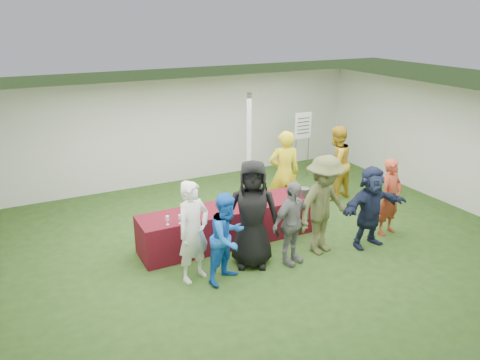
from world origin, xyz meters
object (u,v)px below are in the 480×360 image
wine_list_sign (303,131)px  staff_back (336,163)px  customer_2 (252,214)px  dump_bucket (304,192)px  customer_3 (292,223)px  customer_6 (390,197)px  serving_table (231,224)px  customer_1 (228,238)px  customer_5 (370,207)px  customer_4 (324,205)px  staff_pourer (284,173)px  customer_0 (193,232)px

wine_list_sign → staff_back: bearing=-95.2°
customer_2 → dump_bucket: bearing=52.1°
customer_3 → customer_6: size_ratio=0.98×
wine_list_sign → customer_2: (-3.41, -3.52, -0.34)m
wine_list_sign → staff_back: (-0.15, -1.63, -0.42)m
serving_table → customer_1: (-0.65, -1.24, 0.40)m
customer_6 → customer_3: bearing=171.5°
customer_3 → customer_5: 1.69m
wine_list_sign → customer_5: (-1.07, -3.89, -0.51)m
customer_3 → customer_5: (1.69, -0.11, 0.03)m
customer_4 → serving_table: bearing=126.4°
staff_pourer → customer_6: staff_pourer is taller
staff_pourer → customer_0: size_ratio=1.09×
serving_table → wine_list_sign: size_ratio=2.00×
serving_table → dump_bucket: (1.53, -0.22, 0.46)m
customer_5 → customer_4: bearing=167.2°
serving_table → customer_3: bearing=-64.2°
dump_bucket → wine_list_sign: wine_list_sign is taller
dump_bucket → customer_0: customer_0 is taller
customer_1 → customer_6: bearing=-22.7°
customer_3 → customer_4: (0.74, 0.08, 0.17)m
dump_bucket → customer_0: size_ratio=0.13×
customer_2 → customer_5: customer_2 is taller
customer_3 → wine_list_sign: bearing=38.5°
customer_0 → staff_pourer: bearing=10.4°
wine_list_sign → customer_5: size_ratio=1.12×
customer_0 → customer_6: customer_0 is taller
dump_bucket → customer_6: customer_6 is taller
dump_bucket → staff_back: size_ratio=0.12×
staff_pourer → customer_2: (-1.70, -1.69, 0.02)m
staff_pourer → customer_3: size_ratio=1.23×
customer_0 → customer_1: bearing=-50.4°
wine_list_sign → customer_4: 4.23m
customer_5 → dump_bucket: bearing=122.6°
staff_back → customer_4: 2.79m
customer_1 → customer_5: 2.93m
customer_2 → customer_4: (1.39, -0.17, -0.03)m
staff_pourer → customer_5: 2.16m
staff_back → customer_0: (-4.35, -1.88, -0.02)m
customer_2 → customer_6: size_ratio=1.24×
wine_list_sign → customer_0: bearing=-142.0°
staff_back → customer_0: 4.73m
dump_bucket → staff_back: staff_back is taller
serving_table → customer_2: customer_2 is taller
dump_bucket → staff_pourer: 0.96m
staff_back → customer_2: (-3.26, -1.89, 0.08)m
staff_pourer → customer_6: size_ratio=1.21×
customer_2 → customer_6: 3.07m
customer_2 → customer_4: size_ratio=1.03×
wine_list_sign → staff_back: size_ratio=1.00×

